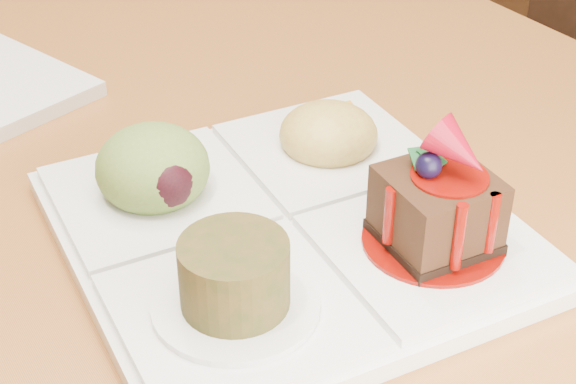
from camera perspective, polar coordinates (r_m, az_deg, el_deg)
sampler_plate at (r=0.53m, az=-0.35°, el=-1.18°), size 0.28×0.28×0.10m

